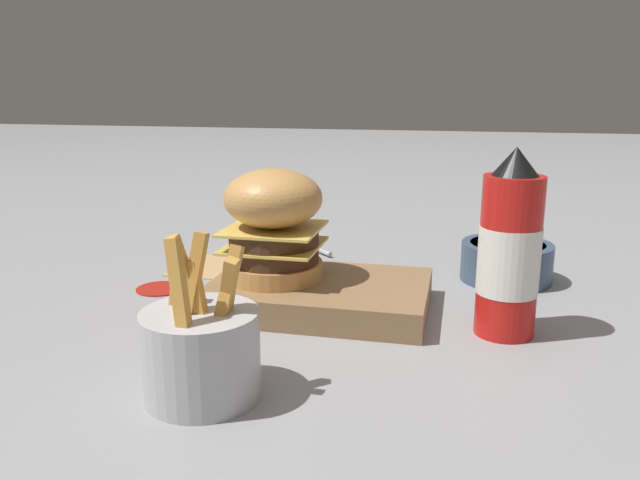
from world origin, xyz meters
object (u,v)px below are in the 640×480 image
fries_basket (201,350)px  spoon (294,240)px  ketchup_bottle (509,253)px  side_bowl (506,261)px  serving_board (320,295)px  burger (274,223)px

fries_basket → spoon: size_ratio=1.20×
ketchup_bottle → side_bowl: bearing=86.4°
spoon → fries_basket: bearing=141.5°
serving_board → ketchup_bottle: bearing=-9.8°
side_bowl → spoon: (-0.33, 0.13, -0.02)m
side_bowl → serving_board: bearing=-143.9°
serving_board → ketchup_bottle: ketchup_bottle is taller
fries_basket → burger: bearing=91.8°
burger → side_bowl: (0.28, 0.16, -0.07)m
ketchup_bottle → side_bowl: (0.01, 0.20, -0.06)m
serving_board → burger: 0.10m
burger → ketchup_bottle: ketchup_bottle is taller
burger → spoon: burger is taller
spoon → side_bowl: bearing=-157.0°
burger → spoon: 0.31m
serving_board → side_bowl: size_ratio=2.10×
ketchup_bottle → side_bowl: ketchup_bottle is taller
burger → fries_basket: bearing=-88.2°
burger → side_bowl: 0.33m
serving_board → spoon: 0.31m
serving_board → spoon: size_ratio=2.09×
burger → spoon: size_ratio=1.09×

